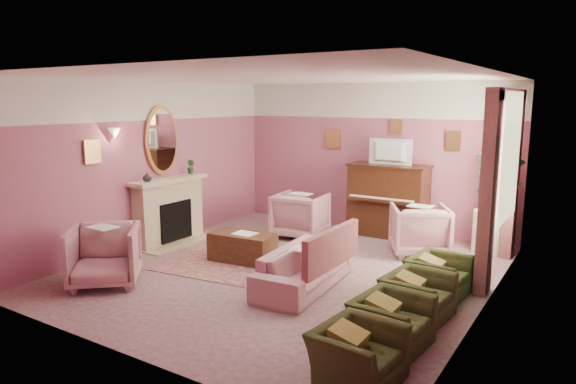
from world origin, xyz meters
The scene contains 48 objects.
floor centered at (0.00, 0.00, 0.00)m, with size 5.50×6.00×0.01m, color gray.
ceiling centered at (0.00, 0.00, 2.80)m, with size 5.50×6.00×0.01m, color white.
wall_back centered at (0.00, 3.00, 1.40)m, with size 5.50×0.02×2.80m, color #7A4560.
wall_front centered at (0.00, -3.00, 1.40)m, with size 5.50×0.02×2.80m, color #7A4560.
wall_left centered at (-2.75, 0.00, 1.40)m, with size 0.02×6.00×2.80m, color #7A4560.
wall_right centered at (2.75, 0.00, 1.40)m, with size 0.02×6.00×2.80m, color #7A4560.
picture_rail_band centered at (0.00, 2.99, 2.47)m, with size 5.50×0.01×0.65m, color silver.
stripe_panel centered at (2.73, 1.30, 1.07)m, with size 0.01×3.00×2.15m, color #9EAF90.
fireplace_surround centered at (-2.59, 0.20, 0.55)m, with size 0.30×1.40×1.10m, color #C3B287.
fireplace_inset centered at (-2.49, 0.20, 0.40)m, with size 0.18×0.72×0.68m, color black.
fire_ember centered at (-2.45, 0.20, 0.22)m, with size 0.06×0.54×0.10m, color #FF5710.
mantel_shelf centered at (-2.56, 0.20, 1.12)m, with size 0.40×1.55×0.07m, color #C3B287.
hearth centered at (-2.39, 0.20, 0.01)m, with size 0.55×1.50×0.02m, color #C3B287.
mirror_frame centered at (-2.70, 0.20, 1.80)m, with size 0.04×0.72×1.20m, color #BF8947.
mirror_glass centered at (-2.67, 0.20, 1.80)m, with size 0.01×0.60×1.06m, color silver.
sconce_shade centered at (-2.62, -0.85, 1.98)m, with size 0.20×0.20×0.16m, color #DE9F86.
piano centered at (0.50, 2.68, 0.65)m, with size 1.40×0.60×1.30m, color black.
piano_keyshelf centered at (0.50, 2.33, 0.72)m, with size 1.30×0.12×0.06m, color black.
piano_keys centered at (0.50, 2.33, 0.76)m, with size 1.20×0.08×0.02m, color silver.
piano_top centered at (0.50, 2.68, 1.31)m, with size 1.45×0.65×0.04m, color black.
television centered at (0.50, 2.63, 1.60)m, with size 0.80×0.12×0.48m, color black.
print_back_left centered at (-0.80, 2.96, 1.72)m, with size 0.30×0.03×0.38m, color #BF8947.
print_back_right centered at (1.55, 2.96, 1.78)m, with size 0.26×0.03×0.34m, color #BF8947.
print_back_mid centered at (0.50, 2.96, 2.00)m, with size 0.22×0.03×0.26m, color #BF8947.
print_left_wall centered at (-2.71, -1.20, 1.72)m, with size 0.03×0.28×0.36m, color #BF8947.
window_blind centered at (2.70, 1.55, 1.70)m, with size 0.03×1.40×1.80m, color beige.
curtain_left centered at (2.62, 0.63, 1.30)m, with size 0.16×0.34×2.60m, color #8E464A.
curtain_right centered at (2.62, 2.47, 1.30)m, with size 0.16×0.34×2.60m, color #8E464A.
pelmet centered at (2.62, 1.55, 2.56)m, with size 0.16×2.20×0.16m, color #8E464A.
mantel_plant centered at (-2.55, 0.75, 1.29)m, with size 0.16×0.16×0.28m, color #235223.
mantel_vase centered at (-2.55, -0.30, 1.23)m, with size 0.16×0.16×0.16m, color silver.
area_rug centered at (-0.66, -0.08, 0.01)m, with size 2.50×1.80×0.01m, color #946059.
coffee_table centered at (-0.82, 0.00, 0.23)m, with size 1.00×0.50×0.45m, color #422915.
table_paper centered at (-0.77, 0.00, 0.46)m, with size 0.35×0.28×0.01m, color white.
sofa centered at (0.56, -0.44, 0.37)m, with size 0.61×1.83×0.74m, color #BB8389.
sofa_throw centered at (0.96, -0.44, 0.60)m, with size 0.09×1.39×0.51m, color #8E464A.
floral_armchair_left centered at (-0.81, 1.74, 0.45)m, with size 0.87×0.87×0.91m, color #BB8389.
floral_armchair_right centered at (1.38, 1.83, 0.45)m, with size 0.87×0.87×0.91m, color #BB8389.
floral_armchair_front centered at (-1.78, -1.81, 0.45)m, with size 0.87×0.87×0.91m, color #BB8389.
olive_chair_a centered at (2.16, -2.23, 0.34)m, with size 0.55×0.78×0.68m, color #353F1B.
olive_chair_b centered at (2.16, -1.41, 0.34)m, with size 0.55×0.78×0.68m, color #353F1B.
olive_chair_c centered at (2.16, -0.59, 0.34)m, with size 0.55×0.78×0.68m, color #353F1B.
olive_chair_d centered at (2.16, 0.23, 0.34)m, with size 0.55×0.78×0.68m, color #353F1B.
side_table centered at (2.31, 2.55, 0.35)m, with size 0.52×0.52×0.70m, color white.
side_plant_big centered at (2.31, 2.55, 0.87)m, with size 0.30×0.30×0.34m, color #235223.
side_plant_small centered at (2.43, 2.45, 0.84)m, with size 0.16×0.16×0.28m, color #235223.
palm_pot centered at (2.40, 2.53, 0.17)m, with size 0.34×0.34×0.34m, color #9F4E2C.
palm_plant centered at (2.40, 2.53, 1.06)m, with size 0.76×0.76×1.44m, color #235223.
Camera 1 is at (3.89, -6.13, 2.48)m, focal length 32.00 mm.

